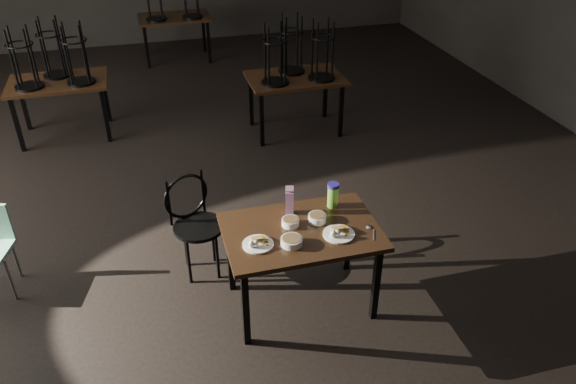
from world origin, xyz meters
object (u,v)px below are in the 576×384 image
object	(u,v)px
main_table	(301,238)
water_bottle	(333,195)
bentwood_chair	(194,218)
juice_carton	(290,201)

from	to	relation	value
main_table	water_bottle	xyz separation A→B (m)	(0.34, 0.25, 0.19)
main_table	bentwood_chair	bearing A→B (deg)	138.34
juice_carton	bentwood_chair	xyz separation A→B (m)	(-0.73, 0.43, -0.32)
bentwood_chair	water_bottle	bearing A→B (deg)	-43.58
juice_carton	bentwood_chair	distance (m)	0.91
main_table	bentwood_chair	world-z (taller)	bentwood_chair
water_bottle	bentwood_chair	distance (m)	1.22
bentwood_chair	main_table	bearing A→B (deg)	-63.93
juice_carton	bentwood_chair	world-z (taller)	juice_carton
main_table	water_bottle	world-z (taller)	water_bottle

